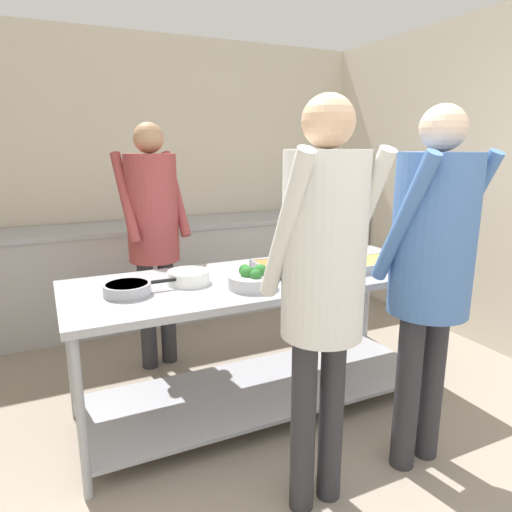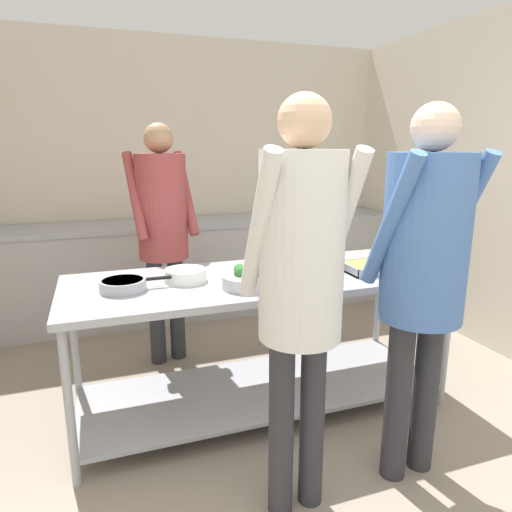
{
  "view_description": "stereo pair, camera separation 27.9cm",
  "coord_description": "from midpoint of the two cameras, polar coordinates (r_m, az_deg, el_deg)",
  "views": [
    {
      "loc": [
        -1.1,
        -0.98,
        1.62
      ],
      "look_at": [
        0.06,
        1.48,
        0.96
      ],
      "focal_mm": 32.0,
      "sensor_mm": 36.0,
      "label": 1
    },
    {
      "loc": [
        -0.84,
        -1.08,
        1.62
      ],
      "look_at": [
        0.06,
        1.48,
        0.96
      ],
      "focal_mm": 32.0,
      "sensor_mm": 36.0,
      "label": 2
    }
  ],
  "objects": [
    {
      "name": "wall_right",
      "position": [
        4.22,
        28.68,
        7.92
      ],
      "size": [
        0.06,
        3.71,
        2.65
      ],
      "color": "beige",
      "rests_on": "ground_plane"
    },
    {
      "name": "cook_behind_counter",
      "position": [
        3.35,
        -9.3,
        4.55
      ],
      "size": [
        0.51,
        0.42,
        1.78
      ],
      "color": "#2D2D33",
      "rests_on": "ground_plane"
    },
    {
      "name": "plate_stack",
      "position": [
        2.62,
        -5.84,
        -2.44
      ],
      "size": [
        0.24,
        0.24,
        0.07
      ],
      "color": "white",
      "rests_on": "serving_counter"
    },
    {
      "name": "back_counter",
      "position": [
        4.51,
        -6.28,
        -1.41
      ],
      "size": [
        4.19,
        0.65,
        0.92
      ],
      "color": "#A8A8A8",
      "rests_on": "ground_plane"
    },
    {
      "name": "guest_serving_left",
      "position": [
        2.27,
        23.6,
        -0.42
      ],
      "size": [
        0.49,
        0.38,
        1.8
      ],
      "color": "#2D2D33",
      "rests_on": "ground_plane"
    },
    {
      "name": "serving_tray_roast",
      "position": [
        2.85,
        7.74,
        -1.41
      ],
      "size": [
        0.47,
        0.32,
        0.05
      ],
      "color": "#9EA0A8",
      "rests_on": "serving_counter"
    },
    {
      "name": "sauce_pan",
      "position": [
        2.51,
        -13.23,
        -3.53
      ],
      "size": [
        0.39,
        0.25,
        0.06
      ],
      "color": "#9EA0A8",
      "rests_on": "serving_counter"
    },
    {
      "name": "broccoli_bowl",
      "position": [
        2.49,
        1.92,
        -2.95
      ],
      "size": [
        0.26,
        0.26,
        0.13
      ],
      "color": "#B2B2B7",
      "rests_on": "serving_counter"
    },
    {
      "name": "wall_rear",
      "position": [
        4.73,
        -7.6,
        9.86
      ],
      "size": [
        4.35,
        0.06,
        2.65
      ],
      "color": "beige",
      "rests_on": "ground_plane"
    },
    {
      "name": "serving_counter",
      "position": [
        2.82,
        3.54,
        -7.97
      ],
      "size": [
        2.29,
        0.84,
        0.86
      ],
      "color": "#9EA0A8",
      "rests_on": "ground_plane"
    },
    {
      "name": "water_bottle",
      "position": [
        4.31,
        -8.52,
        5.56
      ],
      "size": [
        0.06,
        0.06,
        0.24
      ],
      "color": "brown",
      "rests_on": "back_counter"
    },
    {
      "name": "serving_tray_vegetables",
      "position": [
        2.99,
        18.03,
        -1.28
      ],
      "size": [
        0.48,
        0.26,
        0.05
      ],
      "color": "#9EA0A8",
      "rests_on": "serving_counter"
    },
    {
      "name": "guest_serving_right",
      "position": [
        1.88,
        9.91,
        -1.63
      ],
      "size": [
        0.45,
        0.35,
        1.82
      ],
      "color": "#2D2D33",
      "rests_on": "ground_plane"
    }
  ]
}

